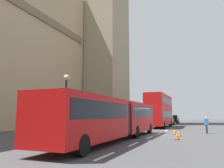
{
  "coord_description": "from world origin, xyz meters",
  "views": [
    {
      "loc": [
        -21.88,
        -4.18,
        1.83
      ],
      "look_at": [
        1.86,
        5.34,
        5.38
      ],
      "focal_mm": 36.12,
      "sensor_mm": 36.0,
      "label": 1
    }
  ],
  "objects_px": {
    "double_decker_bus": "(159,109)",
    "traffic_cone_east": "(175,131)",
    "articulated_bus": "(114,116)",
    "traffic_cone_west": "(177,136)",
    "pedestrian_near_cones": "(206,124)",
    "traffic_cone_middle": "(179,133)",
    "sedan_trailing": "(174,119)",
    "sedan_lead": "(168,120)",
    "street_lamp": "(66,101)"
  },
  "relations": [
    {
      "from": "street_lamp",
      "to": "double_decker_bus",
      "type": "bearing_deg",
      "value": -13.45
    },
    {
      "from": "traffic_cone_east",
      "to": "traffic_cone_west",
      "type": "bearing_deg",
      "value": -171.36
    },
    {
      "from": "sedan_lead",
      "to": "pedestrian_near_cones",
      "type": "bearing_deg",
      "value": -161.5
    },
    {
      "from": "articulated_bus",
      "to": "traffic_cone_middle",
      "type": "distance_m",
      "value": 6.83
    },
    {
      "from": "sedan_trailing",
      "to": "pedestrian_near_cones",
      "type": "xyz_separation_m",
      "value": [
        -28.88,
        -6.48,
        -0.0
      ]
    },
    {
      "from": "articulated_bus",
      "to": "pedestrian_near_cones",
      "type": "distance_m",
      "value": 11.29
    },
    {
      "from": "articulated_bus",
      "to": "traffic_cone_middle",
      "type": "bearing_deg",
      "value": -38.37
    },
    {
      "from": "street_lamp",
      "to": "sedan_trailing",
      "type": "bearing_deg",
      "value": -6.76
    },
    {
      "from": "double_decker_bus",
      "to": "traffic_cone_east",
      "type": "height_order",
      "value": "double_decker_bus"
    },
    {
      "from": "sedan_trailing",
      "to": "traffic_cone_west",
      "type": "bearing_deg",
      "value": -173.18
    },
    {
      "from": "double_decker_bus",
      "to": "pedestrian_near_cones",
      "type": "height_order",
      "value": "double_decker_bus"
    },
    {
      "from": "articulated_bus",
      "to": "traffic_cone_west",
      "type": "relative_size",
      "value": 28.65
    },
    {
      "from": "articulated_bus",
      "to": "pedestrian_near_cones",
      "type": "relative_size",
      "value": 9.83
    },
    {
      "from": "traffic_cone_west",
      "to": "traffic_cone_east",
      "type": "distance_m",
      "value": 4.72
    },
    {
      "from": "traffic_cone_west",
      "to": "sedan_trailing",
      "type": "bearing_deg",
      "value": 6.82
    },
    {
      "from": "traffic_cone_east",
      "to": "street_lamp",
      "type": "relative_size",
      "value": 0.11
    },
    {
      "from": "traffic_cone_east",
      "to": "street_lamp",
      "type": "height_order",
      "value": "street_lamp"
    },
    {
      "from": "traffic_cone_west",
      "to": "street_lamp",
      "type": "height_order",
      "value": "street_lamp"
    },
    {
      "from": "double_decker_bus",
      "to": "pedestrian_near_cones",
      "type": "relative_size",
      "value": 6.38
    },
    {
      "from": "double_decker_bus",
      "to": "street_lamp",
      "type": "distance_m",
      "value": 19.36
    },
    {
      "from": "sedan_trailing",
      "to": "traffic_cone_west",
      "type": "xyz_separation_m",
      "value": [
        -35.92,
        -4.3,
        -0.63
      ]
    },
    {
      "from": "articulated_bus",
      "to": "traffic_cone_west",
      "type": "distance_m",
      "value": 5.01
    },
    {
      "from": "articulated_bus",
      "to": "traffic_cone_east",
      "type": "bearing_deg",
      "value": -27.44
    },
    {
      "from": "articulated_bus",
      "to": "sedan_trailing",
      "type": "relative_size",
      "value": 3.78
    },
    {
      "from": "articulated_bus",
      "to": "traffic_cone_east",
      "type": "distance_m",
      "value": 7.86
    },
    {
      "from": "traffic_cone_middle",
      "to": "double_decker_bus",
      "type": "bearing_deg",
      "value": 16.53
    },
    {
      "from": "articulated_bus",
      "to": "sedan_trailing",
      "type": "height_order",
      "value": "articulated_bus"
    },
    {
      "from": "sedan_lead",
      "to": "street_lamp",
      "type": "bearing_deg",
      "value": 171.04
    },
    {
      "from": "double_decker_bus",
      "to": "traffic_cone_west",
      "type": "height_order",
      "value": "double_decker_bus"
    },
    {
      "from": "sedan_trailing",
      "to": "traffic_cone_east",
      "type": "relative_size",
      "value": 7.59
    },
    {
      "from": "sedan_trailing",
      "to": "traffic_cone_middle",
      "type": "xyz_separation_m",
      "value": [
        -32.88,
        -4.17,
        -0.63
      ]
    },
    {
      "from": "double_decker_bus",
      "to": "traffic_cone_middle",
      "type": "distance_m",
      "value": 14.76
    },
    {
      "from": "traffic_cone_west",
      "to": "street_lamp",
      "type": "xyz_separation_m",
      "value": [
        -1.82,
        8.78,
        2.77
      ]
    },
    {
      "from": "sedan_lead",
      "to": "traffic_cone_west",
      "type": "xyz_separation_m",
      "value": [
        -26.46,
        -4.32,
        -0.63
      ]
    },
    {
      "from": "sedan_trailing",
      "to": "traffic_cone_middle",
      "type": "relative_size",
      "value": 7.59
    },
    {
      "from": "sedan_lead",
      "to": "traffic_cone_east",
      "type": "bearing_deg",
      "value": -170.6
    },
    {
      "from": "traffic_cone_west",
      "to": "pedestrian_near_cones",
      "type": "bearing_deg",
      "value": -17.22
    },
    {
      "from": "traffic_cone_middle",
      "to": "street_lamp",
      "type": "height_order",
      "value": "street_lamp"
    },
    {
      "from": "traffic_cone_west",
      "to": "traffic_cone_middle",
      "type": "height_order",
      "value": "same"
    },
    {
      "from": "articulated_bus",
      "to": "street_lamp",
      "type": "xyz_separation_m",
      "value": [
        0.36,
        4.51,
        1.31
      ]
    },
    {
      "from": "sedan_lead",
      "to": "articulated_bus",
      "type": "bearing_deg",
      "value": -179.9
    },
    {
      "from": "articulated_bus",
      "to": "street_lamp",
      "type": "bearing_deg",
      "value": 85.43
    },
    {
      "from": "traffic_cone_middle",
      "to": "pedestrian_near_cones",
      "type": "height_order",
      "value": "pedestrian_near_cones"
    },
    {
      "from": "pedestrian_near_cones",
      "to": "street_lamp",
      "type": "bearing_deg",
      "value": 128.97
    },
    {
      "from": "traffic_cone_west",
      "to": "traffic_cone_middle",
      "type": "relative_size",
      "value": 1.0
    },
    {
      "from": "street_lamp",
      "to": "sedan_lead",
      "type": "bearing_deg",
      "value": -8.96
    },
    {
      "from": "traffic_cone_west",
      "to": "traffic_cone_east",
      "type": "xyz_separation_m",
      "value": [
        4.67,
        0.71,
        0.0
      ]
    },
    {
      "from": "sedan_lead",
      "to": "traffic_cone_east",
      "type": "distance_m",
      "value": 22.1
    },
    {
      "from": "articulated_bus",
      "to": "sedan_lead",
      "type": "height_order",
      "value": "articulated_bus"
    },
    {
      "from": "double_decker_bus",
      "to": "sedan_lead",
      "type": "bearing_deg",
      "value": 0.27
    }
  ]
}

